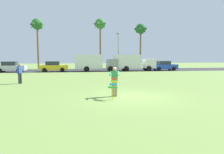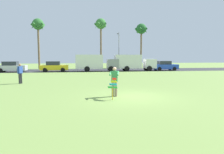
{
  "view_description": "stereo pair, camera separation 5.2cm",
  "coord_description": "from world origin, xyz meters",
  "px_view_note": "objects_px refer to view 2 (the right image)",
  "views": [
    {
      "loc": [
        -2.94,
        -11.61,
        2.35
      ],
      "look_at": [
        -0.96,
        1.27,
        1.05
      ],
      "focal_mm": 33.19,
      "sensor_mm": 36.0,
      "label": 1
    },
    {
      "loc": [
        -2.88,
        -11.62,
        2.35
      ],
      "look_at": [
        -0.96,
        1.27,
        1.05
      ],
      "focal_mm": 33.19,
      "sensor_mm": 36.0,
      "label": 2
    }
  ],
  "objects_px": {
    "palm_tree_left_near": "(38,27)",
    "palm_tree_right_near": "(101,26)",
    "parked_car_silver": "(11,67)",
    "parked_truck_white_box": "(133,62)",
    "kite_held": "(113,85)",
    "parked_car_blue": "(165,66)",
    "person_walker_near": "(20,73)",
    "person_kite_flyer": "(114,80)",
    "palm_tree_centre_far": "(141,31)",
    "parked_truck_grey_van": "(95,62)",
    "parked_car_yellow": "(54,67)",
    "streetlight_pole": "(119,48)"
  },
  "relations": [
    {
      "from": "parked_car_yellow",
      "to": "palm_tree_right_near",
      "type": "relative_size",
      "value": 0.43
    },
    {
      "from": "kite_held",
      "to": "parked_car_blue",
      "type": "xyz_separation_m",
      "value": [
        12.08,
        21.76,
        -0.01
      ]
    },
    {
      "from": "parked_car_blue",
      "to": "streetlight_pole",
      "type": "relative_size",
      "value": 0.61
    },
    {
      "from": "palm_tree_left_near",
      "to": "palm_tree_right_near",
      "type": "bearing_deg",
      "value": 5.77
    },
    {
      "from": "person_kite_flyer",
      "to": "palm_tree_centre_far",
      "type": "height_order",
      "value": "palm_tree_centre_far"
    },
    {
      "from": "streetlight_pole",
      "to": "palm_tree_centre_far",
      "type": "bearing_deg",
      "value": 19.54
    },
    {
      "from": "parked_car_silver",
      "to": "palm_tree_centre_far",
      "type": "xyz_separation_m",
      "value": [
        22.71,
        9.06,
        6.83
      ]
    },
    {
      "from": "parked_truck_grey_van",
      "to": "palm_tree_left_near",
      "type": "bearing_deg",
      "value": 140.8
    },
    {
      "from": "parked_car_yellow",
      "to": "palm_tree_centre_far",
      "type": "xyz_separation_m",
      "value": [
        16.48,
        9.06,
        6.83
      ]
    },
    {
      "from": "parked_truck_white_box",
      "to": "palm_tree_left_near",
      "type": "xyz_separation_m",
      "value": [
        -16.2,
        8.15,
        6.5
      ]
    },
    {
      "from": "palm_tree_right_near",
      "to": "person_walker_near",
      "type": "distance_m",
      "value": 26.29
    },
    {
      "from": "parked_truck_grey_van",
      "to": "parked_car_blue",
      "type": "relative_size",
      "value": 1.59
    },
    {
      "from": "parked_car_yellow",
      "to": "palm_tree_left_near",
      "type": "relative_size",
      "value": 0.45
    },
    {
      "from": "person_walker_near",
      "to": "palm_tree_left_near",
      "type": "bearing_deg",
      "value": 96.83
    },
    {
      "from": "palm_tree_centre_far",
      "to": "streetlight_pole",
      "type": "bearing_deg",
      "value": -160.46
    },
    {
      "from": "kite_held",
      "to": "parked_car_silver",
      "type": "height_order",
      "value": "parked_car_silver"
    },
    {
      "from": "parked_car_yellow",
      "to": "parked_truck_grey_van",
      "type": "xyz_separation_m",
      "value": [
        6.23,
        0.0,
        0.64
      ]
    },
    {
      "from": "parked_car_yellow",
      "to": "parked_truck_white_box",
      "type": "height_order",
      "value": "parked_truck_white_box"
    },
    {
      "from": "parked_truck_white_box",
      "to": "palm_tree_centre_far",
      "type": "distance_m",
      "value": 11.7
    },
    {
      "from": "palm_tree_left_near",
      "to": "palm_tree_right_near",
      "type": "height_order",
      "value": "palm_tree_right_near"
    },
    {
      "from": "person_kite_flyer",
      "to": "parked_truck_grey_van",
      "type": "bearing_deg",
      "value": 89.48
    },
    {
      "from": "parked_car_silver",
      "to": "parked_car_yellow",
      "type": "relative_size",
      "value": 0.99
    },
    {
      "from": "parked_truck_white_box",
      "to": "palm_tree_right_near",
      "type": "xyz_separation_m",
      "value": [
        -4.29,
        9.36,
        6.99
      ]
    },
    {
      "from": "parked_truck_white_box",
      "to": "palm_tree_right_near",
      "type": "distance_m",
      "value": 12.44
    },
    {
      "from": "person_kite_flyer",
      "to": "palm_tree_centre_far",
      "type": "bearing_deg",
      "value": 70.84
    },
    {
      "from": "parked_car_silver",
      "to": "parked_truck_grey_van",
      "type": "xyz_separation_m",
      "value": [
        12.47,
        -0.0,
        0.64
      ]
    },
    {
      "from": "parked_car_yellow",
      "to": "parked_truck_grey_van",
      "type": "height_order",
      "value": "parked_truck_grey_van"
    },
    {
      "from": "parked_car_yellow",
      "to": "palm_tree_centre_far",
      "type": "distance_m",
      "value": 20.01
    },
    {
      "from": "parked_truck_white_box",
      "to": "kite_held",
      "type": "bearing_deg",
      "value": -106.86
    },
    {
      "from": "parked_car_silver",
      "to": "parked_truck_white_box",
      "type": "distance_m",
      "value": 18.68
    },
    {
      "from": "kite_held",
      "to": "streetlight_pole",
      "type": "distance_m",
      "value": 29.74
    },
    {
      "from": "palm_tree_right_near",
      "to": "palm_tree_centre_far",
      "type": "relative_size",
      "value": 1.1
    },
    {
      "from": "parked_car_silver",
      "to": "palm_tree_right_near",
      "type": "distance_m",
      "value": 18.78
    },
    {
      "from": "parked_truck_white_box",
      "to": "person_walker_near",
      "type": "height_order",
      "value": "parked_truck_white_box"
    },
    {
      "from": "kite_held",
      "to": "parked_truck_grey_van",
      "type": "xyz_separation_m",
      "value": [
        0.39,
        21.76,
        0.63
      ]
    },
    {
      "from": "palm_tree_right_near",
      "to": "palm_tree_centre_far",
      "type": "xyz_separation_m",
      "value": [
        8.33,
        -0.29,
        -0.8
      ]
    },
    {
      "from": "parked_car_silver",
      "to": "palm_tree_right_near",
      "type": "relative_size",
      "value": 0.42
    },
    {
      "from": "person_kite_flyer",
      "to": "parked_car_blue",
      "type": "height_order",
      "value": "person_kite_flyer"
    },
    {
      "from": "parked_car_yellow",
      "to": "person_kite_flyer",
      "type": "bearing_deg",
      "value": -73.92
    },
    {
      "from": "parked_truck_white_box",
      "to": "streetlight_pole",
      "type": "relative_size",
      "value": 0.96
    },
    {
      "from": "person_kite_flyer",
      "to": "kite_held",
      "type": "height_order",
      "value": "person_kite_flyer"
    },
    {
      "from": "person_walker_near",
      "to": "person_kite_flyer",
      "type": "bearing_deg",
      "value": -43.96
    },
    {
      "from": "parked_car_blue",
      "to": "palm_tree_right_near",
      "type": "xyz_separation_m",
      "value": [
        -9.78,
        9.36,
        7.63
      ]
    },
    {
      "from": "kite_held",
      "to": "person_walker_near",
      "type": "relative_size",
      "value": 0.67
    },
    {
      "from": "person_kite_flyer",
      "to": "parked_truck_grey_van",
      "type": "relative_size",
      "value": 0.26
    },
    {
      "from": "kite_held",
      "to": "palm_tree_centre_far",
      "type": "distance_m",
      "value": 33.31
    },
    {
      "from": "kite_held",
      "to": "parked_truck_white_box",
      "type": "bearing_deg",
      "value": 73.14
    },
    {
      "from": "streetlight_pole",
      "to": "parked_car_silver",
      "type": "bearing_deg",
      "value": -157.63
    },
    {
      "from": "palm_tree_centre_far",
      "to": "kite_held",
      "type": "bearing_deg",
      "value": -109.04
    },
    {
      "from": "kite_held",
      "to": "parked_car_blue",
      "type": "bearing_deg",
      "value": 60.96
    }
  ]
}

